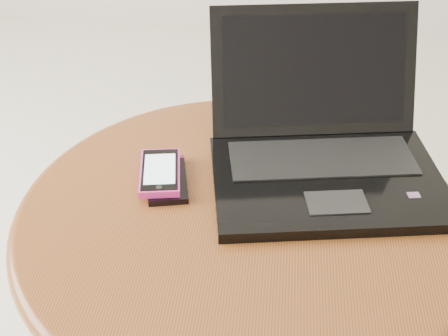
# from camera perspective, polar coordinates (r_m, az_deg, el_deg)

# --- Properties ---
(table) EXTENTS (0.68, 0.68, 0.54)m
(table) POSITION_cam_1_polar(r_m,az_deg,el_deg) (1.00, 1.49, -8.89)
(table) COLOR brown
(table) RESTS_ON ground
(laptop) EXTENTS (0.40, 0.39, 0.22)m
(laptop) POSITION_cam_1_polar(r_m,az_deg,el_deg) (1.00, 9.12, 1.89)
(laptop) COLOR black
(laptop) RESTS_ON table
(phone_black) EXTENTS (0.08, 0.13, 0.01)m
(phone_black) POSITION_cam_1_polar(r_m,az_deg,el_deg) (0.98, -5.25, -1.09)
(phone_black) COLOR black
(phone_black) RESTS_ON table
(phone_pink) EXTENTS (0.08, 0.12, 0.01)m
(phone_pink) POSITION_cam_1_polar(r_m,az_deg,el_deg) (0.98, -5.91, -0.39)
(phone_pink) COLOR #E72EA1
(phone_pink) RESTS_ON phone_black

